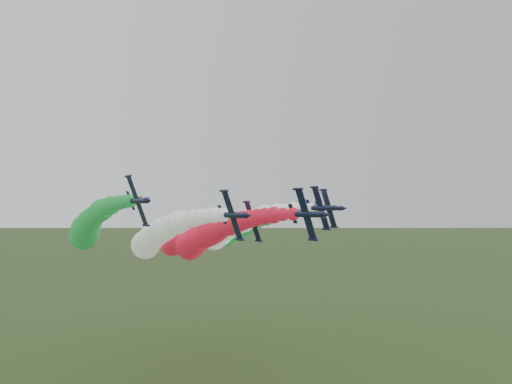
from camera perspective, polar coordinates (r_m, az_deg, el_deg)
jet_lead at (r=116.61m, az=-5.67°, el=-5.01°), size 12.30×61.99×16.72m
jet_inner_left at (r=120.64m, az=-11.16°, el=-4.88°), size 12.20×61.89×16.62m
jet_inner_right at (r=132.98m, az=-2.91°, el=-4.15°), size 12.27×61.96×16.69m
jet_outer_left at (r=124.87m, az=-18.48°, el=-3.63°), size 12.17×61.86×16.59m
jet_outer_right at (r=144.30m, az=-1.18°, el=-3.93°), size 11.84×61.53×16.26m
jet_trail at (r=141.35m, az=-8.24°, el=-5.14°), size 11.78×61.47×16.20m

